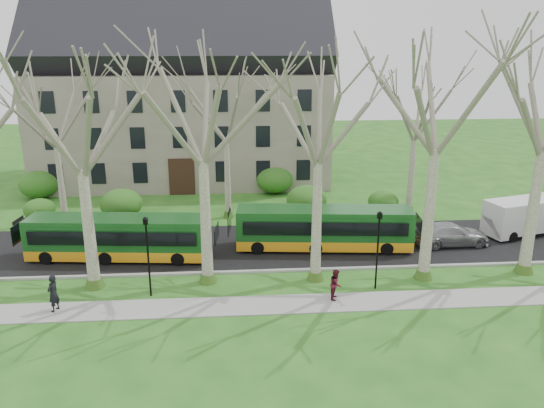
# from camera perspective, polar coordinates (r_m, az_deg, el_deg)

# --- Properties ---
(ground) EXTENTS (120.00, 120.00, 0.00)m
(ground) POSITION_cam_1_polar(r_m,az_deg,el_deg) (29.58, -0.90, -8.57)
(ground) COLOR #245C1A
(ground) RESTS_ON ground
(sidewalk) EXTENTS (70.00, 2.00, 0.06)m
(sidewalk) POSITION_cam_1_polar(r_m,az_deg,el_deg) (27.34, -0.60, -10.81)
(sidewalk) COLOR gray
(sidewalk) RESTS_ON ground
(road) EXTENTS (80.00, 8.00, 0.06)m
(road) POSITION_cam_1_polar(r_m,az_deg,el_deg) (34.59, -1.43, -4.55)
(road) COLOR black
(road) RESTS_ON ground
(curb) EXTENTS (80.00, 0.25, 0.14)m
(curb) POSITION_cam_1_polar(r_m,az_deg,el_deg) (30.90, -1.06, -7.24)
(curb) COLOR #A5A39E
(curb) RESTS_ON ground
(building) EXTENTS (26.50, 12.20, 16.00)m
(building) POSITION_cam_1_polar(r_m,az_deg,el_deg) (50.99, -9.43, 11.67)
(building) COLOR slate
(building) RESTS_ON ground
(tree_row_verge) EXTENTS (49.00, 7.00, 14.00)m
(tree_row_verge) POSITION_cam_1_polar(r_m,az_deg,el_deg) (27.54, -1.01, 4.92)
(tree_row_verge) COLOR gray
(tree_row_verge) RESTS_ON ground
(tree_row_far) EXTENTS (33.00, 7.00, 12.00)m
(tree_row_far) POSITION_cam_1_polar(r_m,az_deg,el_deg) (38.19, -3.91, 6.87)
(tree_row_far) COLOR gray
(tree_row_far) RESTS_ON ground
(lamp_row) EXTENTS (36.22, 0.22, 4.30)m
(lamp_row) POSITION_cam_1_polar(r_m,az_deg,el_deg) (27.62, -0.81, -4.68)
(lamp_row) COLOR black
(lamp_row) RESTS_ON ground
(hedges) EXTENTS (30.60, 8.60, 2.00)m
(hedges) POSITION_cam_1_polar(r_m,az_deg,el_deg) (42.40, -8.31, 0.83)
(hedges) COLOR #205618
(hedges) RESTS_ON ground
(bus_lead) EXTENTS (10.98, 3.29, 2.70)m
(bus_lead) POSITION_cam_1_polar(r_m,az_deg,el_deg) (33.55, -16.20, -3.45)
(bus_lead) COLOR #17501C
(bus_lead) RESTS_ON road
(bus_follow) EXTENTS (11.17, 3.32, 2.75)m
(bus_follow) POSITION_cam_1_polar(r_m,az_deg,el_deg) (33.85, 5.60, -2.58)
(bus_follow) COLOR #17501C
(bus_follow) RESTS_ON road
(sedan) EXTENTS (4.98, 2.21, 1.42)m
(sedan) POSITION_cam_1_polar(r_m,az_deg,el_deg) (36.45, 18.69, -3.09)
(sedan) COLOR #A0A0A4
(sedan) RESTS_ON road
(van_a) EXTENTS (6.02, 3.52, 2.47)m
(van_a) POSITION_cam_1_polar(r_m,az_deg,el_deg) (40.12, 25.56, -1.25)
(van_a) COLOR silver
(van_a) RESTS_ON road
(pedestrian_a) EXTENTS (0.66, 0.80, 1.89)m
(pedestrian_a) POSITION_cam_1_polar(r_m,az_deg,el_deg) (28.44, -22.48, -8.86)
(pedestrian_a) COLOR black
(pedestrian_a) RESTS_ON sidewalk
(pedestrian_b) EXTENTS (0.81, 0.93, 1.60)m
(pedestrian_b) POSITION_cam_1_polar(r_m,az_deg,el_deg) (27.77, 6.89, -8.55)
(pedestrian_b) COLOR #501221
(pedestrian_b) RESTS_ON sidewalk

